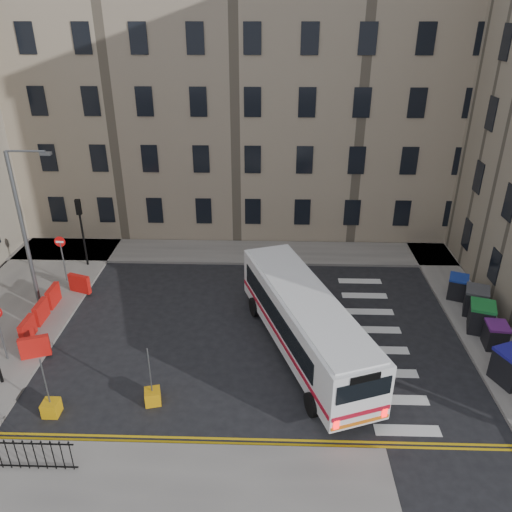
# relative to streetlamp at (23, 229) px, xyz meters

# --- Properties ---
(ground) EXTENTS (120.00, 120.00, 0.00)m
(ground) POSITION_rel_streetlamp_xyz_m (13.00, -2.00, -4.34)
(ground) COLOR black
(ground) RESTS_ON ground
(pavement_north) EXTENTS (36.00, 3.20, 0.15)m
(pavement_north) POSITION_rel_streetlamp_xyz_m (7.00, 6.60, -4.26)
(pavement_north) COLOR slate
(pavement_north) RESTS_ON ground
(pavement_east) EXTENTS (2.40, 26.00, 0.15)m
(pavement_east) POSITION_rel_streetlamp_xyz_m (22.00, 2.00, -4.26)
(pavement_east) COLOR slate
(pavement_east) RESTS_ON ground
(pavement_west) EXTENTS (6.00, 22.00, 0.15)m
(pavement_west) POSITION_rel_streetlamp_xyz_m (-1.00, -1.00, -4.26)
(pavement_west) COLOR slate
(pavement_west) RESTS_ON ground
(terrace_north) EXTENTS (38.30, 10.80, 17.20)m
(terrace_north) POSITION_rel_streetlamp_xyz_m (6.00, 13.50, 4.28)
(terrace_north) COLOR gray
(terrace_north) RESTS_ON ground
(traffic_light_nw) EXTENTS (0.28, 0.22, 4.10)m
(traffic_light_nw) POSITION_rel_streetlamp_xyz_m (1.00, 4.50, -1.47)
(traffic_light_nw) COLOR black
(traffic_light_nw) RESTS_ON pavement_west
(streetlamp) EXTENTS (0.50, 0.22, 8.14)m
(streetlamp) POSITION_rel_streetlamp_xyz_m (0.00, 0.00, 0.00)
(streetlamp) COLOR #595B5E
(streetlamp) RESTS_ON pavement_west
(no_entry_north) EXTENTS (0.60, 0.08, 3.00)m
(no_entry_north) POSITION_rel_streetlamp_xyz_m (0.50, 2.50, -2.26)
(no_entry_north) COLOR #595B5E
(no_entry_north) RESTS_ON pavement_west
(roadworks_barriers) EXTENTS (1.66, 6.26, 1.00)m
(roadworks_barriers) POSITION_rel_streetlamp_xyz_m (1.16, -1.50, -3.69)
(roadworks_barriers) COLOR red
(roadworks_barriers) RESTS_ON pavement_west
(bus) EXTENTS (5.72, 10.65, 2.85)m
(bus) POSITION_rel_streetlamp_xyz_m (13.42, -3.39, -2.69)
(bus) COLOR white
(bus) RESTS_ON ground
(wheelie_bin_a) EXTENTS (1.56, 1.65, 1.45)m
(wheelie_bin_a) POSITION_rel_streetlamp_xyz_m (21.70, -5.33, -3.46)
(wheelie_bin_a) COLOR black
(wheelie_bin_a) RESTS_ON pavement_east
(wheelie_bin_b) EXTENTS (1.03, 1.15, 1.16)m
(wheelie_bin_b) POSITION_rel_streetlamp_xyz_m (22.03, -2.93, -3.60)
(wheelie_bin_b) COLOR black
(wheelie_bin_b) RESTS_ON pavement_east
(wheelie_bin_c) EXTENTS (1.44, 1.54, 1.39)m
(wheelie_bin_c) POSITION_rel_streetlamp_xyz_m (21.84, -1.65, -3.48)
(wheelie_bin_c) COLOR black
(wheelie_bin_c) RESTS_ON pavement_east
(wheelie_bin_d) EXTENTS (1.45, 1.54, 1.37)m
(wheelie_bin_d) POSITION_rel_streetlamp_xyz_m (22.14, -0.15, -3.49)
(wheelie_bin_d) COLOR black
(wheelie_bin_d) RESTS_ON pavement_east
(wheelie_bin_e) EXTENTS (1.27, 1.35, 1.20)m
(wheelie_bin_e) POSITION_rel_streetlamp_xyz_m (21.77, 1.39, -3.58)
(wheelie_bin_e) COLOR black
(wheelie_bin_e) RESTS_ON pavement_east
(bollard_yellow) EXTENTS (0.72, 0.72, 0.60)m
(bollard_yellow) POSITION_rel_streetlamp_xyz_m (7.40, -6.85, -4.04)
(bollard_yellow) COLOR #CC8A0B
(bollard_yellow) RESTS_ON ground
(bollard_chevron) EXTENTS (0.60, 0.60, 0.60)m
(bollard_chevron) POSITION_rel_streetlamp_xyz_m (3.70, -7.58, -4.04)
(bollard_chevron) COLOR #CF920C
(bollard_chevron) RESTS_ON ground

